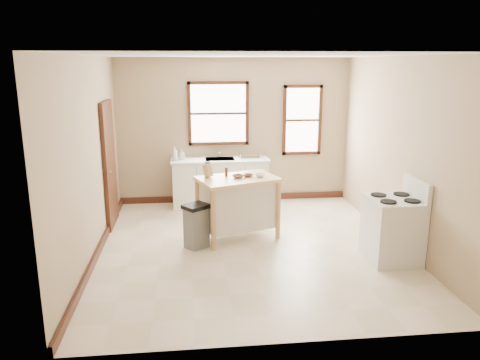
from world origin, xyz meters
name	(u,v)px	position (x,y,z in m)	size (l,w,h in m)	color
floor	(250,247)	(0.00, 0.00, 0.00)	(5.00, 5.00, 0.00)	beige
ceiling	(251,55)	(0.00, 0.00, 2.80)	(5.00, 5.00, 0.00)	white
wall_back	(234,131)	(0.00, 2.50, 1.40)	(4.50, 0.04, 2.80)	tan
wall_left	(90,160)	(-2.25, 0.00, 1.40)	(0.04, 5.00, 2.80)	tan
wall_right	(401,153)	(2.25, 0.00, 1.40)	(0.04, 5.00, 2.80)	tan
window_main	(218,114)	(-0.30, 2.48, 1.75)	(1.17, 0.06, 1.22)	black
window_side	(302,120)	(1.35, 2.48, 1.60)	(0.77, 0.06, 1.37)	black
door_left	(109,164)	(-2.21, 1.30, 1.05)	(0.06, 0.90, 2.10)	black
baseboard_back	(234,198)	(0.00, 2.47, 0.06)	(4.50, 0.04, 0.12)	black
baseboard_left	(99,250)	(-2.22, 0.00, 0.06)	(0.04, 5.00, 0.12)	black
sink_counter	(220,182)	(-0.30, 2.20, 0.46)	(1.86, 0.62, 0.92)	silver
faucet	(219,151)	(-0.30, 2.38, 1.03)	(0.03, 0.03, 0.22)	silver
soap_bottle_a	(175,154)	(-1.15, 2.12, 1.05)	(0.10, 0.10, 0.26)	#B2B2B2
soap_bottle_b	(182,155)	(-1.02, 2.18, 1.02)	(0.09, 0.09, 0.20)	#B2B2B2
dish_rack	(249,155)	(0.27, 2.22, 0.97)	(0.39, 0.29, 0.10)	silver
kitchen_island	(238,208)	(-0.14, 0.45, 0.49)	(1.19, 0.76, 0.97)	#F7E091
knife_block	(208,171)	(-0.60, 0.52, 1.07)	(0.10, 0.10, 0.20)	tan
pepper_grinder	(226,172)	(-0.31, 0.55, 1.05)	(0.04, 0.04, 0.15)	#411F11
bowl_a	(238,176)	(-0.13, 0.45, 1.00)	(0.18, 0.18, 0.04)	brown
bowl_b	(248,175)	(0.03, 0.50, 0.99)	(0.15, 0.15, 0.04)	brown
bowl_c	(260,175)	(0.21, 0.46, 1.00)	(0.15, 0.15, 0.05)	white
trash_bin	(196,226)	(-0.80, 0.09, 0.34)	(0.35, 0.29, 0.67)	#60615E
gas_stove	(393,220)	(1.91, -0.66, 0.58)	(0.72, 0.73, 1.17)	silver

